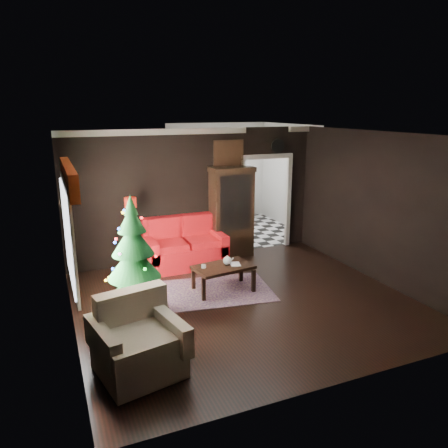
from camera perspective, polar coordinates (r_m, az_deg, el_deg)
name	(u,v)px	position (r m, az deg, el deg)	size (l,w,h in m)	color
floor	(244,301)	(7.48, 2.70, -10.21)	(5.50, 5.50, 0.00)	black
ceiling	(247,135)	(6.78, 3.00, 11.72)	(5.50, 5.50, 0.00)	white
wall_back	(195,195)	(9.26, -3.83, 3.88)	(5.50, 5.50, 0.00)	black
wall_front	(342,276)	(4.98, 15.40, -6.65)	(5.50, 5.50, 0.00)	black
wall_left	(66,242)	(6.36, -20.15, -2.27)	(5.50, 5.50, 0.00)	black
wall_right	(378,208)	(8.52, 19.79, 2.03)	(5.50, 5.50, 0.00)	black
doorway	(265,204)	(10.00, 5.46, 2.63)	(1.10, 0.10, 2.10)	beige
left_window	(68,235)	(6.54, -19.94, -1.32)	(0.05, 1.60, 1.40)	white
valance	(69,177)	(6.37, -19.88, 5.84)	(0.12, 2.10, 0.35)	#A3320F
kitchen_floor	(238,231)	(11.56, 1.84, -0.96)	(3.00, 3.00, 0.00)	white
kitchen_window	(218,162)	(12.53, -0.87, 8.24)	(0.70, 0.06, 0.70)	white
rug	(218,291)	(7.87, -0.80, -8.81)	(1.89, 1.37, 0.01)	#2C1E25
loveseat	(185,243)	(8.95, -5.22, -2.51)	(1.70, 0.90, 1.00)	#93000F
curio_cabinet	(231,214)	(9.41, 0.99, 1.29)	(0.90, 0.45, 1.90)	black
floor_lamp	(132,235)	(8.52, -12.07, -1.38)	(0.25, 0.25, 1.46)	black
christmas_tree	(134,258)	(6.52, -11.89, -4.48)	(0.94, 0.94, 1.80)	black
armchair	(138,339)	(5.56, -11.36, -14.70)	(0.99, 0.99, 1.01)	tan
coffee_table	(223,278)	(7.80, -0.11, -7.16)	(1.03, 0.62, 0.47)	black
teapot	(227,260)	(7.74, 0.44, -4.84)	(0.17, 0.17, 0.16)	white
cup_a	(204,266)	(7.61, -2.65, -5.62)	(0.07, 0.07, 0.06)	white
cup_b	(203,266)	(7.61, -2.76, -5.62)	(0.07, 0.07, 0.06)	white
book	(230,259)	(7.71, 0.86, -4.65)	(0.17, 0.02, 0.23)	tan
wall_clock	(277,146)	(9.88, 7.10, 10.24)	(0.32, 0.32, 0.06)	white
painting	(228,154)	(9.36, 0.57, 9.29)	(0.62, 0.05, 0.52)	#C38242
kitchen_counter	(221,206)	(12.52, -0.42, 2.42)	(1.80, 0.60, 0.90)	silver
kitchen_table	(232,221)	(11.08, 1.09, 0.34)	(0.70, 0.70, 0.75)	brown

